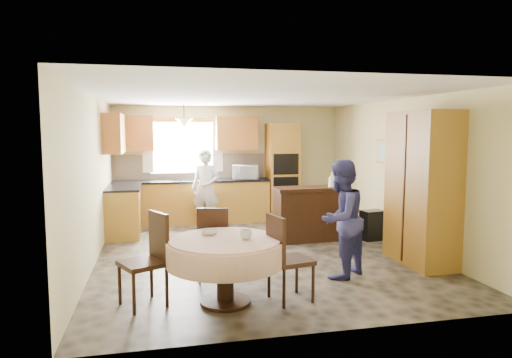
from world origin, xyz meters
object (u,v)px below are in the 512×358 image
object	(u,v)px
sideboard	(309,215)
person_dining	(341,219)
chair_right	(284,254)
cupboard	(422,188)
chair_back	(214,240)
dining_table	(225,253)
person_sink	(206,189)
oven_tower	(282,172)
chair_left	(149,254)

from	to	relation	value
sideboard	person_dining	xyz separation A→B (m)	(-0.27, -2.05, 0.34)
chair_right	cupboard	bearing A→B (deg)	-78.74
cupboard	chair_back	world-z (taller)	cupboard
dining_table	person_sink	bearing A→B (deg)	86.70
chair_right	person_dining	distance (m)	1.22
chair_back	chair_right	bearing A→B (deg)	139.79
oven_tower	dining_table	size ratio (longest dim) A/B	1.61
person_dining	chair_right	bearing A→B (deg)	-0.89
chair_left	cupboard	bearing A→B (deg)	75.47
chair_left	chair_back	xyz separation A→B (m)	(0.81, 0.68, -0.04)
person_sink	chair_back	bearing A→B (deg)	-73.97
sideboard	chair_left	bearing A→B (deg)	-139.96
sideboard	dining_table	distance (m)	3.29
oven_tower	cupboard	xyz separation A→B (m)	(1.07, -3.77, 0.06)
sideboard	chair_right	world-z (taller)	chair_right
sideboard	chair_back	world-z (taller)	chair_back
cupboard	dining_table	distance (m)	3.26
chair_left	person_dining	xyz separation A→B (m)	(2.48, 0.45, 0.21)
oven_tower	person_dining	bearing A→B (deg)	-94.86
cupboard	chair_left	xyz separation A→B (m)	(-3.90, -0.79, -0.54)
oven_tower	chair_back	xyz separation A→B (m)	(-2.02, -3.88, -0.52)
cupboard	person_sink	size ratio (longest dim) A/B	1.41
oven_tower	chair_right	bearing A→B (deg)	-105.42
person_dining	sideboard	bearing A→B (deg)	-133.84
oven_tower	sideboard	size ratio (longest dim) A/B	1.67
chair_right	person_dining	xyz separation A→B (m)	(0.98, 0.69, 0.23)
sideboard	chair_left	size ratio (longest dim) A/B	1.21
chair_back	sideboard	bearing A→B (deg)	-123.98
oven_tower	chair_right	xyz separation A→B (m)	(-1.33, -4.81, -0.50)
chair_left	chair_right	distance (m)	1.53
dining_table	person_dining	world-z (taller)	person_dining
sideboard	chair_left	world-z (taller)	chair_left
cupboard	dining_table	xyz separation A→B (m)	(-3.07, -0.96, -0.54)
dining_table	chair_right	world-z (taller)	chair_right
chair_back	person_sink	xyz separation A→B (m)	(0.26, 3.34, 0.25)
sideboard	chair_left	xyz separation A→B (m)	(-2.76, -2.50, 0.12)
cupboard	chair_back	bearing A→B (deg)	-177.93
sideboard	chair_right	size ratio (longest dim) A/B	1.25
oven_tower	person_sink	distance (m)	1.86
chair_left	person_dining	size ratio (longest dim) A/B	0.66
person_sink	cupboard	bearing A→B (deg)	-28.18
sideboard	chair_back	bearing A→B (deg)	-139.07
sideboard	dining_table	xyz separation A→B (m)	(-1.92, -2.67, 0.13)
sideboard	dining_table	world-z (taller)	sideboard
chair_right	person_sink	size ratio (longest dim) A/B	0.64
chair_back	person_sink	bearing A→B (deg)	-81.60
oven_tower	chair_back	bearing A→B (deg)	-117.52
dining_table	cupboard	bearing A→B (deg)	17.34
dining_table	chair_back	xyz separation A→B (m)	(-0.02, 0.85, -0.04)
chair_right	oven_tower	bearing A→B (deg)	-27.62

